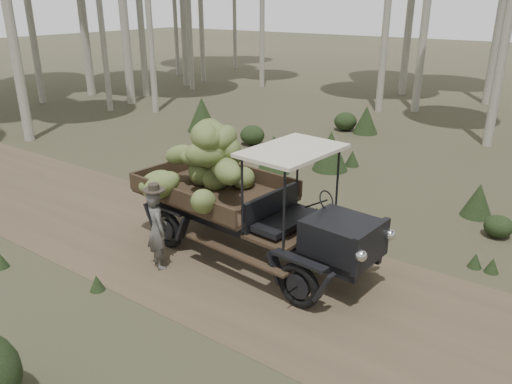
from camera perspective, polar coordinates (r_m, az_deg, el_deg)
ground at (r=10.36m, az=-6.90°, el=-6.64°), size 120.00×120.00×0.00m
dirt_track at (r=10.36m, az=-6.90°, el=-6.62°), size 70.00×4.00×0.01m
banana_truck at (r=9.81m, az=-2.89°, el=1.63°), size 5.40×2.69×2.62m
farmer at (r=9.55m, az=-11.24°, el=-4.11°), size 0.67×0.59×1.69m
undergrowth at (r=8.60m, az=-13.25°, el=-9.24°), size 20.98×23.52×1.40m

